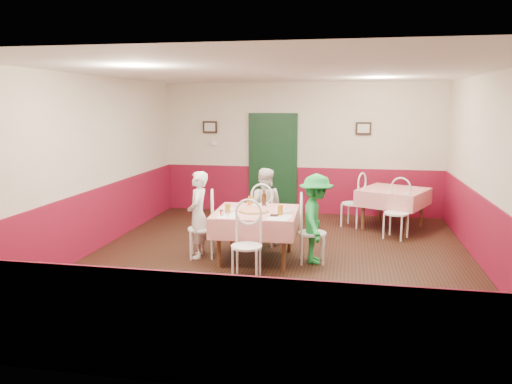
% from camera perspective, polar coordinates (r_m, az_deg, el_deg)
% --- Properties ---
extents(floor, '(7.00, 7.00, 0.00)m').
position_cam_1_polar(floor, '(7.64, 2.37, -7.89)').
color(floor, black).
rests_on(floor, ground).
extents(ceiling, '(7.00, 7.00, 0.00)m').
position_cam_1_polar(ceiling, '(7.28, 2.53, 13.58)').
color(ceiling, white).
rests_on(ceiling, back_wall).
extents(back_wall, '(6.00, 0.10, 2.80)m').
position_cam_1_polar(back_wall, '(10.78, 5.15, 4.93)').
color(back_wall, beige).
rests_on(back_wall, ground).
extents(front_wall, '(6.00, 0.10, 2.80)m').
position_cam_1_polar(front_wall, '(3.95, -4.93, -3.87)').
color(front_wall, beige).
rests_on(front_wall, ground).
extents(left_wall, '(0.10, 7.00, 2.80)m').
position_cam_1_polar(left_wall, '(8.30, -18.53, 2.95)').
color(left_wall, beige).
rests_on(left_wall, ground).
extents(right_wall, '(0.10, 7.00, 2.80)m').
position_cam_1_polar(right_wall, '(7.51, 25.73, 1.78)').
color(right_wall, beige).
rests_on(right_wall, ground).
extents(wainscot_back, '(6.00, 0.03, 1.00)m').
position_cam_1_polar(wainscot_back, '(10.89, 5.06, 0.20)').
color(wainscot_back, maroon).
rests_on(wainscot_back, ground).
extents(wainscot_front, '(6.00, 0.03, 1.00)m').
position_cam_1_polar(wainscot_front, '(4.27, -4.69, -15.63)').
color(wainscot_front, maroon).
rests_on(wainscot_front, ground).
extents(wainscot_left, '(0.03, 7.00, 1.00)m').
position_cam_1_polar(wainscot_left, '(8.45, -18.10, -3.12)').
color(wainscot_left, maroon).
rests_on(wainscot_left, ground).
extents(wainscot_right, '(0.03, 7.00, 1.00)m').
position_cam_1_polar(wainscot_right, '(7.67, 25.11, -4.88)').
color(wainscot_right, maroon).
rests_on(wainscot_right, ground).
extents(door, '(0.96, 0.06, 2.10)m').
position_cam_1_polar(door, '(10.85, 1.93, 3.14)').
color(door, black).
rests_on(door, ground).
extents(picture_left, '(0.32, 0.03, 0.26)m').
position_cam_1_polar(picture_left, '(11.08, -5.28, 7.40)').
color(picture_left, black).
rests_on(picture_left, back_wall).
extents(picture_right, '(0.32, 0.03, 0.26)m').
position_cam_1_polar(picture_right, '(10.66, 12.18, 7.12)').
color(picture_right, black).
rests_on(picture_right, back_wall).
extents(thermostat, '(0.10, 0.03, 0.10)m').
position_cam_1_polar(thermostat, '(11.07, -4.75, 5.59)').
color(thermostat, white).
rests_on(thermostat, back_wall).
extents(main_table, '(1.26, 1.26, 0.77)m').
position_cam_1_polar(main_table, '(7.60, 0.00, -5.02)').
color(main_table, red).
rests_on(main_table, ground).
extents(second_table, '(1.49, 1.49, 0.77)m').
position_cam_1_polar(second_table, '(9.87, 15.36, -1.87)').
color(second_table, red).
rests_on(second_table, ground).
extents(chair_left, '(0.51, 0.51, 0.90)m').
position_cam_1_polar(chair_left, '(7.75, -6.24, -4.21)').
color(chair_left, white).
rests_on(chair_left, ground).
extents(chair_right, '(0.47, 0.47, 0.90)m').
position_cam_1_polar(chair_right, '(7.51, 6.45, -4.69)').
color(chair_right, white).
rests_on(chair_right, ground).
extents(chair_far, '(0.43, 0.43, 0.90)m').
position_cam_1_polar(chair_far, '(8.40, 0.88, -3.04)').
color(chair_far, white).
rests_on(chair_far, ground).
extents(chair_near, '(0.43, 0.43, 0.90)m').
position_cam_1_polar(chair_near, '(6.77, -1.09, -6.24)').
color(chair_near, white).
rests_on(chair_near, ground).
extents(chair_second_a, '(0.56, 0.56, 0.90)m').
position_cam_1_polar(chair_second_a, '(9.82, 11.01, -1.31)').
color(chair_second_a, white).
rests_on(chair_second_a, ground).
extents(chair_second_b, '(0.56, 0.56, 0.90)m').
position_cam_1_polar(chair_second_b, '(9.12, 15.74, -2.37)').
color(chair_second_b, white).
rests_on(chair_second_b, ground).
extents(pizza, '(0.43, 0.43, 0.03)m').
position_cam_1_polar(pizza, '(7.44, -0.25, -2.18)').
color(pizza, '#B74723').
rests_on(pizza, main_table).
extents(plate_left, '(0.26, 0.26, 0.01)m').
position_cam_1_polar(plate_left, '(7.59, -3.28, -2.01)').
color(plate_left, white).
rests_on(plate_left, main_table).
extents(plate_right, '(0.26, 0.26, 0.01)m').
position_cam_1_polar(plate_right, '(7.48, 3.30, -2.19)').
color(plate_right, white).
rests_on(plate_right, main_table).
extents(plate_far, '(0.26, 0.26, 0.01)m').
position_cam_1_polar(plate_far, '(7.92, 0.34, -1.49)').
color(plate_far, white).
rests_on(plate_far, main_table).
extents(glass_a, '(0.08, 0.08, 0.14)m').
position_cam_1_polar(glass_a, '(7.33, -3.26, -1.94)').
color(glass_a, '#BF7219').
rests_on(glass_a, main_table).
extents(glass_b, '(0.08, 0.08, 0.14)m').
position_cam_1_polar(glass_b, '(7.23, 2.80, -2.09)').
color(glass_b, '#BF7219').
rests_on(glass_b, main_table).
extents(glass_c, '(0.08, 0.08, 0.14)m').
position_cam_1_polar(glass_c, '(7.94, -0.63, -0.99)').
color(glass_c, '#BF7219').
rests_on(glass_c, main_table).
extents(beer_bottle, '(0.07, 0.07, 0.24)m').
position_cam_1_polar(beer_bottle, '(7.85, 0.92, -0.78)').
color(beer_bottle, '#381C0A').
rests_on(beer_bottle, main_table).
extents(shaker_a, '(0.04, 0.04, 0.09)m').
position_cam_1_polar(shaker_a, '(7.18, -3.81, -2.40)').
color(shaker_a, silver).
rests_on(shaker_a, main_table).
extents(shaker_b, '(0.04, 0.04, 0.09)m').
position_cam_1_polar(shaker_b, '(7.13, -3.20, -2.48)').
color(shaker_b, silver).
rests_on(shaker_b, main_table).
extents(shaker_c, '(0.04, 0.04, 0.09)m').
position_cam_1_polar(shaker_c, '(7.22, -4.02, -2.34)').
color(shaker_c, '#B23319').
rests_on(shaker_c, main_table).
extents(menu_left, '(0.37, 0.45, 0.00)m').
position_cam_1_polar(menu_left, '(7.22, -3.23, -2.69)').
color(menu_left, white).
rests_on(menu_left, main_table).
extents(menu_right, '(0.36, 0.45, 0.00)m').
position_cam_1_polar(menu_right, '(7.08, 2.73, -2.94)').
color(menu_right, white).
rests_on(menu_right, main_table).
extents(wallet, '(0.11, 0.09, 0.02)m').
position_cam_1_polar(wallet, '(7.17, 2.09, -2.69)').
color(wallet, black).
rests_on(wallet, main_table).
extents(diner_left, '(0.38, 0.53, 1.34)m').
position_cam_1_polar(diner_left, '(7.72, -6.63, -2.60)').
color(diner_left, gray).
rests_on(diner_left, ground).
extents(diner_far, '(0.64, 0.51, 1.30)m').
position_cam_1_polar(diner_far, '(8.41, 0.93, -1.64)').
color(diner_far, gray).
rests_on(diner_far, ground).
extents(diner_right, '(0.56, 0.90, 1.34)m').
position_cam_1_polar(diner_right, '(7.45, 6.87, -3.07)').
color(diner_right, gray).
rests_on(diner_right, ground).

